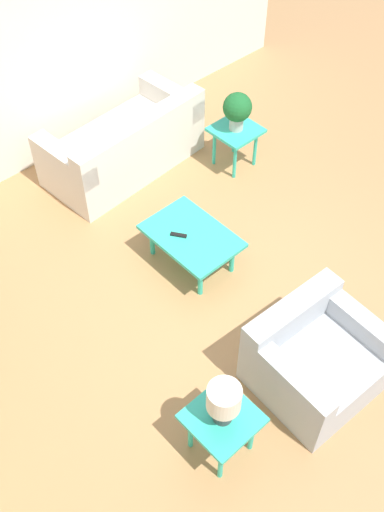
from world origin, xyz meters
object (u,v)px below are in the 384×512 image
at_px(armchair, 315,359).
at_px(side_table_lamp, 222,422).
at_px(side_table_plant, 236,135).
at_px(potted_plant, 237,109).
at_px(table_lamp, 224,401).
at_px(coffee_table, 192,238).
at_px(sofa, 125,146).

relative_size(armchair, side_table_lamp, 2.05).
xyz_separation_m(side_table_plant, potted_plant, (0.00, 0.00, 0.35)).
relative_size(side_table_lamp, table_lamp, 1.27).
bearing_deg(table_lamp, coffee_table, -35.90).
relative_size(coffee_table, side_table_plant, 1.82).
bearing_deg(side_table_lamp, side_table_plant, -47.00).
distance_m(coffee_table, side_table_plant, 1.62).
height_order(sofa, coffee_table, sofa).
bearing_deg(table_lamp, potted_plant, -47.00).
relative_size(sofa, side_table_plant, 3.70).
distance_m(side_table_plant, side_table_lamp, 3.52).
bearing_deg(sofa, coffee_table, 70.81).
relative_size(armchair, side_table_plant, 2.05).
bearing_deg(coffee_table, sofa, -15.28).
bearing_deg(potted_plant, side_table_lamp, 133.00).
height_order(sofa, armchair, sofa).
relative_size(sofa, armchair, 1.80).
distance_m(sofa, potted_plant, 1.35).
distance_m(side_table_plant, potted_plant, 0.35).
bearing_deg(side_table_lamp, coffee_table, -35.90).
bearing_deg(side_table_plant, armchair, 147.88).
height_order(coffee_table, table_lamp, table_lamp).
xyz_separation_m(side_table_lamp, potted_plant, (2.40, -2.57, 0.35)).
distance_m(armchair, side_table_plant, 2.93).
distance_m(side_table_plant, table_lamp, 3.53).
bearing_deg(side_table_plant, coffee_table, 119.40).
height_order(armchair, coffee_table, armchair).
xyz_separation_m(coffee_table, table_lamp, (-1.60, 1.16, 0.40)).
bearing_deg(coffee_table, table_lamp, 144.10).
relative_size(sofa, potted_plant, 4.17).
xyz_separation_m(armchair, side_table_lamp, (0.08, 1.02, 0.13)).
height_order(side_table_lamp, table_lamp, table_lamp).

